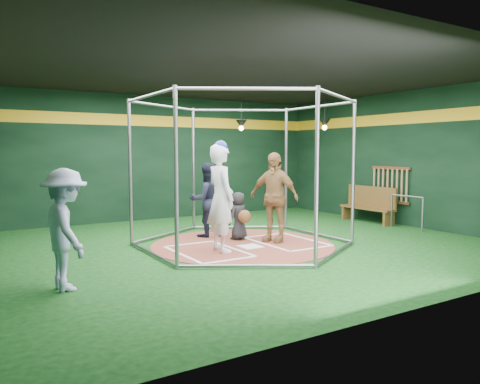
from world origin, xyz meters
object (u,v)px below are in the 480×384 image
dugout_bench (369,204)px  batter_figure (221,197)px  visitor_leopard (274,197)px  umpire (207,200)px

dugout_bench → batter_figure: bearing=-167.4°
visitor_leopard → umpire: bearing=-170.8°
batter_figure → dugout_bench: bearing=12.6°
visitor_leopard → umpire: visitor_leopard is taller
dugout_bench → umpire: bearing=175.6°
visitor_leopard → batter_figure: bearing=-106.3°
batter_figure → umpire: bearing=72.0°
batter_figure → dugout_bench: size_ratio=1.26×
batter_figure → visitor_leopard: batter_figure is taller
batter_figure → visitor_leopard: (1.46, 0.29, -0.10)m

